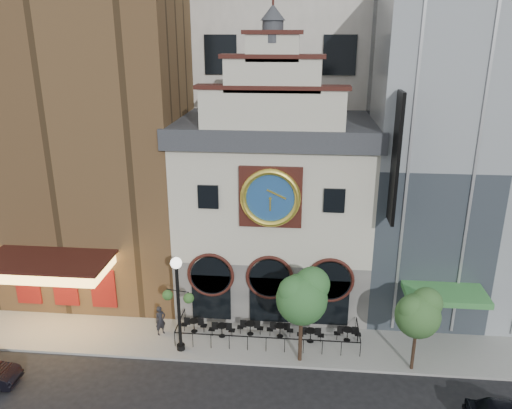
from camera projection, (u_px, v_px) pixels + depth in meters
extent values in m
plane|color=black|center=(264.00, 366.00, 27.45)|extent=(120.00, 120.00, 0.00)
cube|color=gray|center=(268.00, 339.00, 29.78)|extent=(44.00, 5.00, 0.15)
cube|color=#605E5B|center=(274.00, 267.00, 34.28)|extent=(12.00, 8.00, 4.00)
cube|color=beige|center=(275.00, 191.00, 32.49)|extent=(12.00, 8.00, 7.00)
cube|color=#2D3035|center=(275.00, 128.00, 31.15)|extent=(12.60, 8.60, 1.20)
cube|color=#361510|center=(271.00, 197.00, 28.35)|extent=(3.60, 0.25, 3.60)
cylinder|color=navy|center=(270.00, 198.00, 28.22)|extent=(3.10, 0.12, 3.10)
torus|color=yellow|center=(270.00, 198.00, 28.15)|extent=(3.46, 0.36, 3.46)
cylinder|color=#2D3035|center=(273.00, 32.00, 25.91)|extent=(1.10, 1.10, 1.10)
cone|color=#2D3035|center=(273.00, 12.00, 25.60)|extent=(1.30, 1.30, 0.80)
cube|color=brown|center=(87.00, 107.00, 33.90)|extent=(14.00, 12.00, 25.00)
cube|color=#FFBF59|center=(48.00, 267.00, 29.35)|extent=(7.00, 3.40, 0.70)
cube|color=#361510|center=(47.00, 260.00, 29.21)|extent=(7.40, 3.80, 0.15)
cube|color=maroon|center=(65.00, 287.00, 31.62)|extent=(5.60, 0.15, 2.60)
cube|color=gray|center=(476.00, 151.00, 32.40)|extent=(14.00, 12.00, 20.00)
cube|color=#408C43|center=(445.00, 294.00, 28.07)|extent=(4.50, 2.40, 0.35)
cube|color=black|center=(396.00, 159.00, 26.05)|extent=(0.18, 1.60, 7.00)
cylinder|color=black|center=(194.00, 321.00, 30.17)|extent=(0.68, 0.68, 0.03)
cylinder|color=black|center=(194.00, 326.00, 30.29)|extent=(0.06, 0.06, 0.72)
cylinder|color=black|center=(222.00, 326.00, 29.69)|extent=(0.68, 0.68, 0.03)
cylinder|color=black|center=(222.00, 331.00, 29.81)|extent=(0.06, 0.06, 0.72)
cylinder|color=black|center=(250.00, 324.00, 29.89)|extent=(0.68, 0.68, 0.03)
cylinder|color=black|center=(250.00, 329.00, 30.01)|extent=(0.06, 0.06, 0.72)
cylinder|color=black|center=(280.00, 326.00, 29.68)|extent=(0.68, 0.68, 0.03)
cylinder|color=black|center=(280.00, 331.00, 29.80)|extent=(0.06, 0.06, 0.72)
cylinder|color=black|center=(311.00, 331.00, 29.18)|extent=(0.68, 0.68, 0.03)
cylinder|color=black|center=(310.00, 336.00, 29.30)|extent=(0.06, 0.06, 0.72)
cylinder|color=black|center=(348.00, 330.00, 29.29)|extent=(0.68, 0.68, 0.03)
cylinder|color=black|center=(347.00, 335.00, 29.41)|extent=(0.06, 0.06, 0.72)
imported|color=black|center=(160.00, 320.00, 29.89)|extent=(0.78, 0.79, 1.84)
cylinder|color=black|center=(179.00, 309.00, 27.84)|extent=(0.19, 0.19, 5.27)
cylinder|color=black|center=(181.00, 347.00, 28.64)|extent=(0.46, 0.46, 0.32)
sphere|color=white|center=(176.00, 263.00, 26.91)|extent=(0.63, 0.63, 0.63)
sphere|color=#2E5B24|center=(168.00, 295.00, 27.74)|extent=(0.59, 0.59, 0.59)
sphere|color=#2E5B24|center=(189.00, 298.00, 27.42)|extent=(0.59, 0.59, 0.59)
cylinder|color=#382619|center=(300.00, 337.00, 27.29)|extent=(0.21, 0.21, 2.97)
sphere|color=#265D25|center=(302.00, 299.00, 26.53)|extent=(2.76, 2.76, 2.76)
sphere|color=#265D25|center=(312.00, 284.00, 26.54)|extent=(1.91, 1.91, 1.91)
sphere|color=#265D25|center=(294.00, 292.00, 26.20)|extent=(1.70, 1.70, 1.70)
cylinder|color=#382619|center=(414.00, 348.00, 26.65)|extent=(0.18, 0.18, 2.55)
sphere|color=#2D5A23|center=(418.00, 316.00, 26.00)|extent=(2.36, 2.36, 2.36)
sphere|color=#2D5A23|center=(427.00, 303.00, 26.01)|extent=(1.64, 1.64, 1.64)
sphere|color=#2D5A23|center=(412.00, 310.00, 25.71)|extent=(1.45, 1.45, 1.45)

